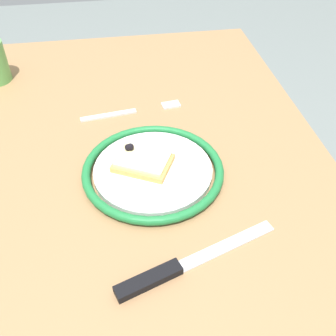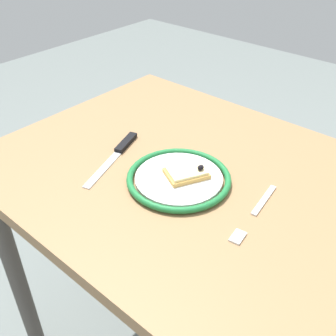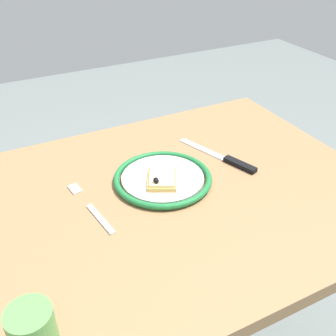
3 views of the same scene
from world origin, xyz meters
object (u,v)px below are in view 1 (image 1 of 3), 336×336
object	(u,v)px
plate	(150,170)
knife	(168,270)
dining_table	(124,206)
pizza_slice_near	(140,162)
fork	(130,111)

from	to	relation	value
plate	knife	xyz separation A→B (m)	(0.19, -0.00, -0.00)
dining_table	plate	xyz separation A→B (m)	(0.03, 0.05, 0.12)
dining_table	knife	size ratio (longest dim) A/B	4.35
knife	plate	bearing A→B (deg)	179.93
pizza_slice_near	knife	bearing A→B (deg)	4.45
fork	pizza_slice_near	bearing A→B (deg)	0.60
pizza_slice_near	knife	size ratio (longest dim) A/B	0.47
dining_table	fork	distance (m)	0.19
dining_table	pizza_slice_near	bearing A→B (deg)	54.80
dining_table	fork	bearing A→B (deg)	168.22
knife	fork	bearing A→B (deg)	-177.35
plate	fork	world-z (taller)	plate
dining_table	knife	distance (m)	0.25
dining_table	pizza_slice_near	world-z (taller)	pizza_slice_near
fork	plate	bearing A→B (deg)	5.44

